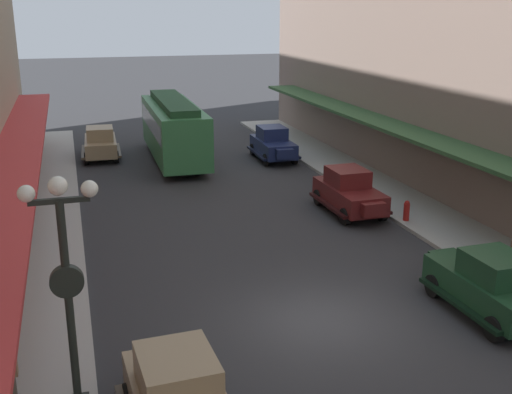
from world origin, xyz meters
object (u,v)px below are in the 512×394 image
(parked_car_4, at_px, (349,191))
(pedestrian_0, at_px, (24,219))
(parked_car_2, at_px, (100,142))
(parked_car_1, at_px, (273,143))
(streetcar, at_px, (174,127))
(pedestrian_2, at_px, (9,376))
(lamp_post_with_clock, at_px, (68,294))
(parked_car_3, at_px, (490,282))
(fire_hydrant, at_px, (407,210))

(parked_car_4, relative_size, pedestrian_0, 2.56)
(parked_car_2, distance_m, parked_car_4, 16.02)
(parked_car_1, height_order, parked_car_2, same)
(streetcar, bearing_deg, pedestrian_2, -108.01)
(parked_car_2, height_order, parked_car_4, same)
(lamp_post_with_clock, relative_size, pedestrian_0, 3.09)
(parked_car_3, xyz_separation_m, pedestrian_0, (-12.63, 9.20, 0.07))
(parked_car_4, bearing_deg, lamp_post_with_clock, -134.78)
(streetcar, bearing_deg, parked_car_2, 155.97)
(parked_car_1, bearing_deg, parked_car_3, -90.24)
(pedestrian_2, bearing_deg, fire_hydrant, 31.29)
(fire_hydrant, bearing_deg, pedestrian_0, 172.92)
(parked_car_1, relative_size, pedestrian_2, 2.62)
(parked_car_4, xyz_separation_m, lamp_post_with_clock, (-11.19, -11.27, 2.04))
(parked_car_3, distance_m, streetcar, 21.38)
(pedestrian_0, bearing_deg, pedestrian_2, -88.64)
(parked_car_1, height_order, pedestrian_0, parked_car_1)
(parked_car_1, bearing_deg, pedestrian_0, -141.16)
(parked_car_4, height_order, lamp_post_with_clock, lamp_post_with_clock)
(parked_car_2, height_order, streetcar, streetcar)
(parked_car_4, bearing_deg, parked_car_3, -90.75)
(parked_car_3, bearing_deg, pedestrian_0, 143.94)
(lamp_post_with_clock, distance_m, pedestrian_2, 2.50)
(fire_hydrant, xyz_separation_m, pedestrian_0, (-14.32, 1.78, 0.45))
(streetcar, bearing_deg, parked_car_4, -64.34)
(pedestrian_0, bearing_deg, streetcar, 57.44)
(fire_hydrant, bearing_deg, parked_car_3, -102.81)
(parked_car_4, bearing_deg, pedestrian_0, -179.00)
(parked_car_4, bearing_deg, fire_hydrant, -52.00)
(parked_car_2, relative_size, parked_car_3, 1.00)
(pedestrian_2, bearing_deg, parked_car_1, 58.78)
(parked_car_3, relative_size, pedestrian_2, 2.62)
(parked_car_3, bearing_deg, lamp_post_with_clock, -170.51)
(lamp_post_with_clock, bearing_deg, parked_car_4, 45.22)
(parked_car_2, bearing_deg, parked_car_3, -67.67)
(pedestrian_2, bearing_deg, parked_car_4, 40.16)
(parked_car_3, xyz_separation_m, parked_car_4, (0.12, 9.42, 0.00))
(parked_car_3, bearing_deg, fire_hydrant, 77.19)
(parked_car_4, bearing_deg, streetcar, 115.66)
(parked_car_3, height_order, pedestrian_0, parked_car_3)
(lamp_post_with_clock, bearing_deg, parked_car_1, 62.37)
(parked_car_2, distance_m, pedestrian_0, 13.68)
(parked_car_2, bearing_deg, lamp_post_with_clock, -94.34)
(parked_car_2, height_order, pedestrian_0, parked_car_2)
(parked_car_1, xyz_separation_m, parked_car_3, (-0.08, -19.43, 0.00))
(lamp_post_with_clock, height_order, fire_hydrant, lamp_post_with_clock)
(parked_car_4, bearing_deg, parked_car_2, 125.66)
(pedestrian_0, bearing_deg, parked_car_2, 75.55)
(streetcar, distance_m, lamp_post_with_clock, 23.29)
(parked_car_1, distance_m, pedestrian_2, 24.05)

